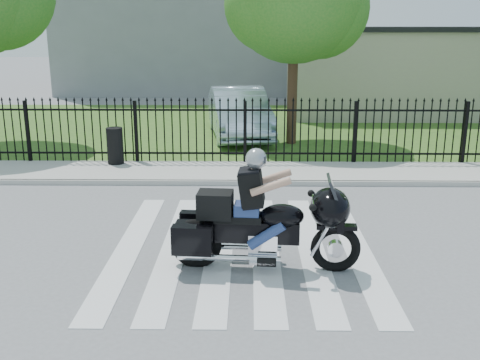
{
  "coord_description": "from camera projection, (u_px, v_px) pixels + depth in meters",
  "views": [
    {
      "loc": [
        0.09,
        -9.16,
        3.79
      ],
      "look_at": [
        -0.06,
        0.88,
        1.0
      ],
      "focal_mm": 42.0,
      "sensor_mm": 36.0,
      "label": 1
    }
  ],
  "objects": [
    {
      "name": "ground",
      "position": [
        243.0,
        248.0,
        9.84
      ],
      "size": [
        120.0,
        120.0,
        0.0
      ],
      "primitive_type": "plane",
      "color": "slate",
      "rests_on": "ground"
    },
    {
      "name": "motorcycle_rider",
      "position": [
        259.0,
        219.0,
        8.84
      ],
      "size": [
        3.04,
        1.06,
        2.01
      ],
      "rotation": [
        0.0,
        0.0,
        -0.08
      ],
      "color": "black",
      "rests_on": "ground"
    },
    {
      "name": "iron_fence",
      "position": [
        245.0,
        134.0,
        15.38
      ],
      "size": [
        26.0,
        0.04,
        1.8
      ],
      "color": "black",
      "rests_on": "ground"
    },
    {
      "name": "curb",
      "position": [
        244.0,
        183.0,
        13.68
      ],
      "size": [
        40.0,
        0.12,
        0.12
      ],
      "primitive_type": "cube",
      "color": "#ADAAA3",
      "rests_on": "ground"
    },
    {
      "name": "grass_strip",
      "position": [
        246.0,
        127.0,
        21.4
      ],
      "size": [
        40.0,
        12.0,
        0.02
      ],
      "primitive_type": "cube",
      "color": "#2F581E",
      "rests_on": "ground"
    },
    {
      "name": "building_low_roof",
      "position": [
        409.0,
        29.0,
        24.19
      ],
      "size": [
        10.2,
        6.2,
        0.2
      ],
      "primitive_type": "cube",
      "color": "black",
      "rests_on": "building_low"
    },
    {
      "name": "building_low",
      "position": [
        405.0,
        73.0,
        24.69
      ],
      "size": [
        10.0,
        6.0,
        3.5
      ],
      "primitive_type": "cube",
      "color": "#B7AF99",
      "rests_on": "ground"
    },
    {
      "name": "crosswalk",
      "position": [
        243.0,
        248.0,
        9.84
      ],
      "size": [
        5.0,
        5.5,
        0.01
      ],
      "primitive_type": null,
      "color": "silver",
      "rests_on": "ground"
    },
    {
      "name": "sidewalk",
      "position": [
        245.0,
        173.0,
        14.64
      ],
      "size": [
        40.0,
        2.0,
        0.12
      ],
      "primitive_type": "cube",
      "color": "#ADAAA3",
      "rests_on": "ground"
    },
    {
      "name": "parked_car",
      "position": [
        239.0,
        113.0,
        19.29
      ],
      "size": [
        2.47,
        5.32,
        1.69
      ],
      "primitive_type": "imported",
      "rotation": [
        0.0,
        0.0,
        0.14
      ],
      "color": "silver",
      "rests_on": "grass_strip"
    },
    {
      "name": "litter_bin",
      "position": [
        115.0,
        146.0,
        15.22
      ],
      "size": [
        0.5,
        0.5,
        0.99
      ],
      "primitive_type": "cylinder",
      "rotation": [
        0.0,
        0.0,
        0.16
      ],
      "color": "black",
      "rests_on": "sidewalk"
    }
  ]
}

